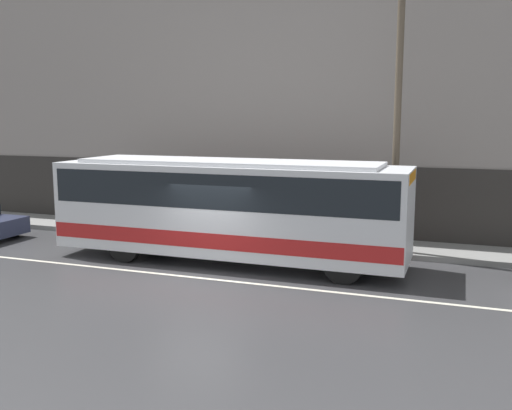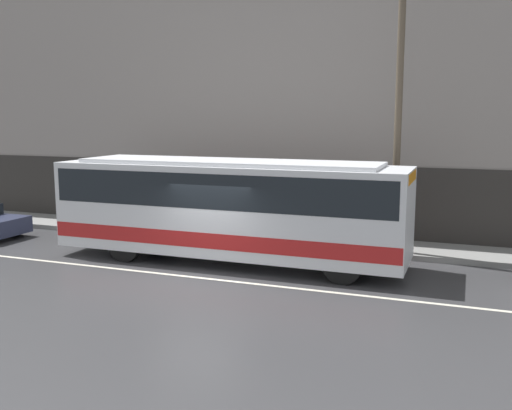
{
  "view_description": "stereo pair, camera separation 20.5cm",
  "coord_description": "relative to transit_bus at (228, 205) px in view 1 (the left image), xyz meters",
  "views": [
    {
      "loc": [
        6.64,
        -13.78,
        4.4
      ],
      "look_at": [
        0.92,
        1.96,
        1.81
      ],
      "focal_mm": 40.0,
      "sensor_mm": 36.0,
      "label": 1
    },
    {
      "loc": [
        6.83,
        -13.7,
        4.4
      ],
      "look_at": [
        0.92,
        1.96,
        1.81
      ],
      "focal_mm": 40.0,
      "sensor_mm": 36.0,
      "label": 2
    }
  ],
  "objects": [
    {
      "name": "lane_stripe",
      "position": [
        -0.02,
        -1.96,
        -1.75
      ],
      "size": [
        54.0,
        0.14,
        0.01
      ],
      "color": "beige",
      "rests_on": "ground_plane"
    },
    {
      "name": "ground_plane",
      "position": [
        -0.02,
        -1.96,
        -1.76
      ],
      "size": [
        60.0,
        60.0,
        0.0
      ],
      "primitive_type": "plane",
      "color": "#38383A"
    },
    {
      "name": "sidewalk",
      "position": [
        -0.02,
        3.15,
        -1.67
      ],
      "size": [
        60.0,
        2.22,
        0.18
      ],
      "color": "gray",
      "rests_on": "ground_plane"
    },
    {
      "name": "utility_pole_near",
      "position": [
        4.65,
        2.45,
        2.83
      ],
      "size": [
        0.22,
        0.22,
        8.82
      ],
      "color": "brown",
      "rests_on": "sidewalk"
    },
    {
      "name": "building_facade",
      "position": [
        -0.02,
        4.4,
        3.46
      ],
      "size": [
        60.0,
        0.35,
        10.83
      ],
      "color": "gray",
      "rests_on": "ground_plane"
    },
    {
      "name": "transit_bus",
      "position": [
        0.0,
        0.0,
        0.0
      ],
      "size": [
        10.77,
        2.58,
        3.12
      ],
      "color": "silver",
      "rests_on": "ground_plane"
    }
  ]
}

